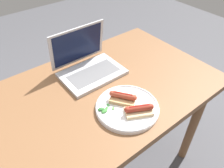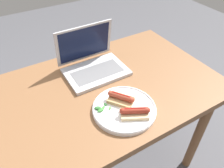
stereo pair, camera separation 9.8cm
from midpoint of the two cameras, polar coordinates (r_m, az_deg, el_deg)
The scene contains 6 objects.
desk at distance 1.08m, azimuth -4.05°, elevation -6.06°, with size 1.33×0.72×0.73m.
laptop at distance 1.13m, azimuth -2.57°, elevation 5.26°, with size 0.31×0.25×0.22m.
plate at distance 0.94m, azimuth 6.19°, elevation -6.55°, with size 0.27×0.27×0.02m.
sausage_toast_left at distance 0.95m, azimuth 5.31°, elevation -3.94°, with size 0.12×0.13×0.05m.
sausage_toast_middle at distance 0.90m, azimuth 9.07°, elevation -7.46°, with size 0.13×0.11×0.04m.
salad_pile at distance 0.92m, azimuth 0.06°, elevation -6.58°, with size 0.07×0.05×0.01m.
Camera 2 is at (-0.27, -0.70, 1.43)m, focal length 35.00 mm.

